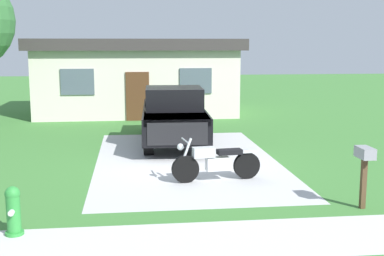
{
  "coord_description": "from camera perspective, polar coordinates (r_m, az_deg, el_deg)",
  "views": [
    {
      "loc": [
        -1.52,
        -14.09,
        3.29
      ],
      "look_at": [
        0.19,
        0.22,
        0.9
      ],
      "focal_mm": 47.69,
      "sensor_mm": 36.0,
      "label": 1
    }
  ],
  "objects": [
    {
      "name": "driveway_pad",
      "position": [
        14.55,
        -0.63,
        -3.64
      ],
      "size": [
        5.07,
        8.72,
        0.01
      ],
      "primitive_type": "cube",
      "color": "#BABABA",
      "rests_on": "ground"
    },
    {
      "name": "motorcycle",
      "position": [
        12.36,
        2.68,
        -3.78
      ],
      "size": [
        2.21,
        0.7,
        1.09
      ],
      "color": "black",
      "rests_on": "ground"
    },
    {
      "name": "sidewalk_strip",
      "position": [
        8.87,
        3.65,
        -12.36
      ],
      "size": [
        36.0,
        1.8,
        0.01
      ],
      "primitive_type": "cube",
      "color": "beige",
      "rests_on": "ground"
    },
    {
      "name": "mailbox",
      "position": [
        10.74,
        18.74,
        -3.52
      ],
      "size": [
        0.26,
        0.48,
        1.26
      ],
      "color": "#4C3823",
      "rests_on": "ground"
    },
    {
      "name": "fire_hydrant",
      "position": [
        9.45,
        -19.35,
        -8.77
      ],
      "size": [
        0.32,
        0.4,
        0.87
      ],
      "color": "#2D8C38",
      "rests_on": "ground"
    },
    {
      "name": "neighbor_house",
      "position": [
        24.53,
        -6.22,
        5.85
      ],
      "size": [
        9.6,
        5.6,
        3.5
      ],
      "color": "beige",
      "rests_on": "ground"
    },
    {
      "name": "ground_plane",
      "position": [
        14.55,
        -0.63,
        -3.66
      ],
      "size": [
        80.0,
        80.0,
        0.0
      ],
      "primitive_type": "plane",
      "color": "#3D7835"
    },
    {
      "name": "pickup_truck",
      "position": [
        17.03,
        -2.09,
        1.51
      ],
      "size": [
        2.24,
        5.7,
        1.9
      ],
      "color": "black",
      "rests_on": "ground"
    }
  ]
}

